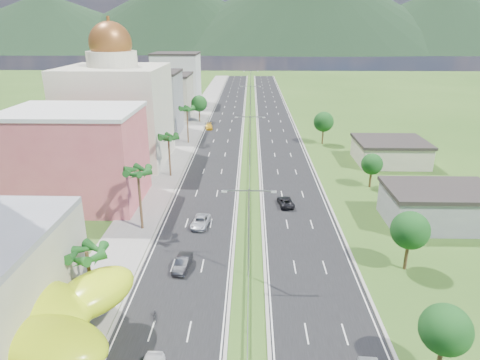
{
  "coord_description": "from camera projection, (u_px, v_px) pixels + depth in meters",
  "views": [
    {
      "loc": [
        0.12,
        -33.67,
        27.94
      ],
      "look_at": [
        -1.34,
        23.86,
        7.0
      ],
      "focal_mm": 32.0,
      "sensor_mm": 36.0,
      "label": 1
    }
  ],
  "objects": [
    {
      "name": "ground",
      "position": [
        248.0,
        333.0,
        41.19
      ],
      "size": [
        500.0,
        500.0,
        0.0
      ],
      "primitive_type": "plane",
      "color": "#2D5119",
      "rests_on": "ground"
    },
    {
      "name": "road_left",
      "position": [
        225.0,
        125.0,
        125.91
      ],
      "size": [
        11.0,
        260.0,
        0.04
      ],
      "primitive_type": "cube",
      "color": "black",
      "rests_on": "ground"
    },
    {
      "name": "road_right",
      "position": [
        276.0,
        126.0,
        125.55
      ],
      "size": [
        11.0,
        260.0,
        0.04
      ],
      "primitive_type": "cube",
      "color": "black",
      "rests_on": "ground"
    },
    {
      "name": "sidewalk_left",
      "position": [
        193.0,
        125.0,
        126.12
      ],
      "size": [
        7.0,
        260.0,
        0.12
      ],
      "primitive_type": "cube",
      "color": "gray",
      "rests_on": "ground"
    },
    {
      "name": "median_guardrail",
      "position": [
        250.0,
        139.0,
        108.61
      ],
      "size": [
        0.1,
        216.06,
        0.76
      ],
      "color": "gray",
      "rests_on": "ground"
    },
    {
      "name": "streetlight_median_b",
      "position": [
        249.0,
        224.0,
        48.28
      ],
      "size": [
        6.04,
        0.25,
        11.0
      ],
      "color": "gray",
      "rests_on": "ground"
    },
    {
      "name": "streetlight_median_c",
      "position": [
        250.0,
        137.0,
        85.85
      ],
      "size": [
        6.04,
        0.25,
        11.0
      ],
      "color": "gray",
      "rests_on": "ground"
    },
    {
      "name": "streetlight_median_d",
      "position": [
        250.0,
        100.0,
        128.13
      ],
      "size": [
        6.04,
        0.25,
        11.0
      ],
      "color": "gray",
      "rests_on": "ground"
    },
    {
      "name": "streetlight_median_e",
      "position": [
        251.0,
        81.0,
        170.41
      ],
      "size": [
        6.04,
        0.25,
        11.0
      ],
      "color": "gray",
      "rests_on": "ground"
    },
    {
      "name": "lime_canopy",
      "position": [
        12.0,
        313.0,
        36.2
      ],
      "size": [
        18.0,
        15.0,
        7.4
      ],
      "color": "#CBE816",
      "rests_on": "ground"
    },
    {
      "name": "pink_shophouse",
      "position": [
        77.0,
        159.0,
        69.35
      ],
      "size": [
        20.0,
        15.0,
        15.0
      ],
      "primitive_type": "cube",
      "color": "#CE545E",
      "rests_on": "ground"
    },
    {
      "name": "domed_building",
      "position": [
        117.0,
        109.0,
        89.64
      ],
      "size": [
        20.0,
        20.0,
        28.7
      ],
      "color": "beige",
      "rests_on": "ground"
    },
    {
      "name": "midrise_grey",
      "position": [
        150.0,
        104.0,
        114.25
      ],
      "size": [
        16.0,
        15.0,
        16.0
      ],
      "primitive_type": "cube",
      "color": "gray",
      "rests_on": "ground"
    },
    {
      "name": "midrise_beige",
      "position": [
        165.0,
        97.0,
        135.43
      ],
      "size": [
        16.0,
        15.0,
        13.0
      ],
      "primitive_type": "cube",
      "color": "#ABA58D",
      "rests_on": "ground"
    },
    {
      "name": "midrise_white",
      "position": [
        177.0,
        80.0,
        156.19
      ],
      "size": [
        16.0,
        15.0,
        18.0
      ],
      "primitive_type": "cube",
      "color": "silver",
      "rests_on": "ground"
    },
    {
      "name": "shed_near",
      "position": [
        438.0,
        208.0,
        63.15
      ],
      "size": [
        15.0,
        10.0,
        5.0
      ],
      "primitive_type": "cube",
      "color": "gray",
      "rests_on": "ground"
    },
    {
      "name": "shed_far",
      "position": [
        390.0,
        153.0,
        91.39
      ],
      "size": [
        14.0,
        12.0,
        4.4
      ],
      "primitive_type": "cube",
      "color": "#ABA58D",
      "rests_on": "ground"
    },
    {
      "name": "palm_tree_b",
      "position": [
        87.0,
        256.0,
        41.02
      ],
      "size": [
        3.6,
        3.6,
        8.1
      ],
      "color": "#47301C",
      "rests_on": "ground"
    },
    {
      "name": "palm_tree_c",
      "position": [
        138.0,
        174.0,
        59.32
      ],
      "size": [
        3.6,
        3.6,
        9.6
      ],
      "color": "#47301C",
      "rests_on": "ground"
    },
    {
      "name": "palm_tree_d",
      "position": [
        168.0,
        139.0,
        81.25
      ],
      "size": [
        3.6,
        3.6,
        8.6
      ],
      "color": "#47301C",
      "rests_on": "ground"
    },
    {
      "name": "palm_tree_e",
      "position": [
        187.0,
        110.0,
        104.48
      ],
      "size": [
        3.6,
        3.6,
        9.4
      ],
      "color": "#47301C",
      "rests_on": "ground"
    },
    {
      "name": "leafy_tree_lfar",
      "position": [
        199.0,
        104.0,
        128.9
      ],
      "size": [
        4.9,
        4.9,
        8.05
      ],
      "color": "#47301C",
      "rests_on": "ground"
    },
    {
      "name": "leafy_tree_ra",
      "position": [
        445.0,
        330.0,
        34.48
      ],
      "size": [
        4.2,
        4.2,
        6.9
      ],
      "color": "#47301C",
      "rests_on": "ground"
    },
    {
      "name": "leafy_tree_rb",
      "position": [
        410.0,
        230.0,
        50.24
      ],
      "size": [
        4.55,
        4.55,
        7.47
      ],
      "color": "#47301C",
      "rests_on": "ground"
    },
    {
      "name": "leafy_tree_rc",
      "position": [
        372.0,
        164.0,
        76.75
      ],
      "size": [
        3.85,
        3.85,
        6.33
      ],
      "color": "#47301C",
      "rests_on": "ground"
    },
    {
      "name": "leafy_tree_rd",
      "position": [
        324.0,
        122.0,
        104.62
      ],
      "size": [
        4.9,
        4.9,
        8.05
      ],
      "color": "#47301C",
      "rests_on": "ground"
    },
    {
      "name": "mountain_ridge",
      "position": [
        307.0,
        52.0,
        462.52
      ],
      "size": [
        860.0,
        140.0,
        90.0
      ],
      "primitive_type": null,
      "color": "black",
      "rests_on": "ground"
    },
    {
      "name": "car_dark_left",
      "position": [
        182.0,
        263.0,
        51.7
      ],
      "size": [
        2.08,
        4.69,
        1.5
      ],
      "primitive_type": "imported",
      "rotation": [
        0.0,
        0.0,
        -0.11
      ],
      "color": "black",
      "rests_on": "road_left"
    },
    {
      "name": "car_silver_mid_left",
      "position": [
        201.0,
        222.0,
        62.77
      ],
      "size": [
        2.87,
        5.23,
        1.39
      ],
      "primitive_type": "imported",
      "rotation": [
        0.0,
        0.0,
        -0.12
      ],
      "color": "#B2B5BA",
      "rests_on": "road_left"
    },
    {
      "name": "car_yellow_far_left",
      "position": [
        209.0,
        127.0,
        121.41
      ],
      "size": [
        2.43,
        4.9,
        1.37
      ],
      "primitive_type": "imported",
      "rotation": [
        0.0,
        0.0,
        0.11
      ],
      "color": "gold",
      "rests_on": "road_left"
    },
    {
      "name": "car_dark_far_right",
      "position": [
        286.0,
        202.0,
        69.92
      ],
      "size": [
        2.81,
        5.04,
        1.33
      ],
      "primitive_type": "imported",
      "rotation": [
        0.0,
        0.0,
        3.27
      ],
      "color": "black",
      "rests_on": "road_right"
    },
    {
      "name": "motorcycle",
      "position": [
        155.0,
        314.0,
        42.96
      ],
      "size": [
        0.83,
        1.84,
        1.13
      ],
      "primitive_type": "imported",
      "rotation": [
        0.0,
        0.0,
        0.17
      ],
      "color": "black",
      "rests_on": "road_left"
    }
  ]
}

